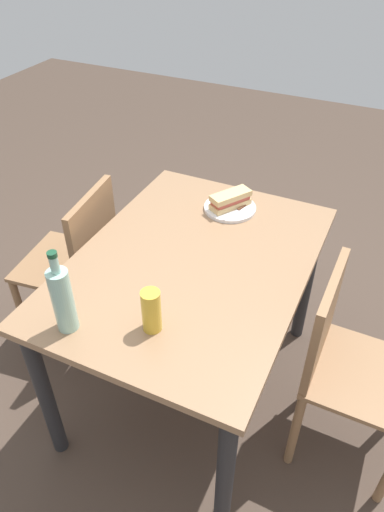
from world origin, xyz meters
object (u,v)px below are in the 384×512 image
(plate_near, at_px, (229,208))
(water_bottle, at_px, (62,299))
(chair_near, at_px, (79,259))
(beer_glass, at_px, (151,311))
(knife_near, at_px, (238,210))
(chair_far, at_px, (344,361))
(dining_table, at_px, (192,282))
(baguette_sandwich_near, at_px, (230,200))

(plate_near, bearing_deg, water_bottle, -13.69)
(chair_near, xyz_separation_m, beer_glass, (0.45, 0.66, 0.34))
(water_bottle, bearing_deg, knife_near, 163.17)
(chair_far, bearing_deg, beer_glass, -58.00)
(dining_table, distance_m, beer_glass, 0.42)
(water_bottle, relative_size, beer_glass, 1.98)
(plate_near, distance_m, beer_glass, 0.77)
(plate_near, relative_size, knife_near, 1.29)
(chair_far, bearing_deg, chair_near, -93.47)
(plate_near, xyz_separation_m, water_bottle, (0.87, -0.21, 0.12))
(dining_table, bearing_deg, chair_near, -97.00)
(dining_table, relative_size, baguette_sandwich_near, 6.15)
(dining_table, xyz_separation_m, baguette_sandwich_near, (-0.39, -0.00, 0.16))
(chair_far, distance_m, baguette_sandwich_near, 0.80)
(beer_glass, bearing_deg, chair_far, 122.00)
(plate_near, height_order, knife_near, knife_near)
(baguette_sandwich_near, bearing_deg, beer_glass, 2.72)
(knife_near, bearing_deg, water_bottle, -16.83)
(baguette_sandwich_near, bearing_deg, chair_near, -63.09)
(chair_far, bearing_deg, dining_table, -89.90)
(knife_near, height_order, water_bottle, water_bottle)
(baguette_sandwich_near, xyz_separation_m, beer_glass, (0.76, 0.04, 0.03))
(water_bottle, bearing_deg, baguette_sandwich_near, 166.31)
(knife_near, xyz_separation_m, water_bottle, (0.86, -0.26, 0.11))
(baguette_sandwich_near, xyz_separation_m, water_bottle, (0.87, -0.21, 0.07))
(plate_near, bearing_deg, knife_near, 70.95)
(plate_near, relative_size, beer_glass, 1.47)
(chair_near, height_order, beer_glass, beer_glass)
(dining_table, bearing_deg, plate_near, -179.46)
(chair_near, height_order, plate_near, chair_near)
(plate_near, xyz_separation_m, knife_near, (0.02, 0.05, 0.01))
(baguette_sandwich_near, relative_size, knife_near, 1.09)
(chair_far, relative_size, water_bottle, 2.82)
(chair_near, distance_m, beer_glass, 0.87)
(plate_near, distance_m, baguette_sandwich_near, 0.04)
(chair_far, height_order, water_bottle, water_bottle)
(chair_near, relative_size, water_bottle, 2.82)
(chair_far, relative_size, chair_near, 1.00)
(plate_near, bearing_deg, chair_near, -63.09)
(beer_glass, bearing_deg, chair_near, -124.12)
(chair_near, bearing_deg, beer_glass, 55.88)
(chair_near, height_order, water_bottle, water_bottle)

